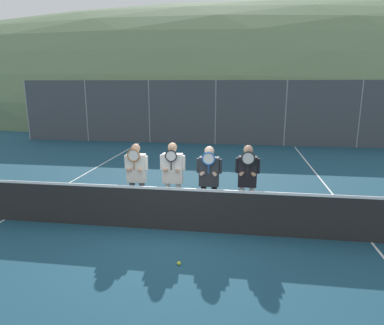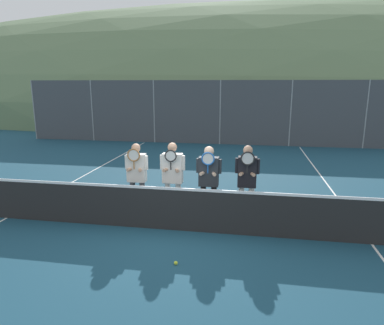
% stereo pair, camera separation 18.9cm
% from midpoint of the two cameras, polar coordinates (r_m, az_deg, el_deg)
% --- Properties ---
extents(ground_plane, '(120.00, 120.00, 0.00)m').
position_cam_midpoint_polar(ground_plane, '(7.77, -2.47, -11.17)').
color(ground_plane, navy).
extents(hill_distant, '(141.50, 78.61, 27.51)m').
position_cam_midpoint_polar(hill_distant, '(59.73, 8.41, 9.83)').
color(hill_distant, '#5B7551').
rests_on(hill_distant, ground_plane).
extents(clubhouse_building, '(17.99, 5.50, 3.64)m').
position_cam_midpoint_polar(clubhouse_building, '(26.53, 2.37, 10.11)').
color(clubhouse_building, beige).
rests_on(clubhouse_building, ground_plane).
extents(fence_back, '(21.74, 0.06, 3.36)m').
position_cam_midpoint_polar(fence_back, '(18.32, 5.00, 8.27)').
color(fence_back, gray).
rests_on(fence_back, ground_plane).
extents(tennis_net, '(11.13, 0.09, 1.09)m').
position_cam_midpoint_polar(tennis_net, '(7.58, -2.51, -7.65)').
color(tennis_net, gray).
rests_on(tennis_net, ground_plane).
extents(court_line_left_sideline, '(0.05, 16.00, 0.01)m').
position_cam_midpoint_polar(court_line_left_sideline, '(11.86, -19.22, -3.28)').
color(court_line_left_sideline, white).
rests_on(court_line_left_sideline, ground_plane).
extents(court_line_right_sideline, '(0.05, 16.00, 0.01)m').
position_cam_midpoint_polar(court_line_right_sideline, '(10.74, 23.46, -5.31)').
color(court_line_right_sideline, white).
rests_on(court_line_right_sideline, ground_plane).
extents(player_leftmost, '(0.58, 0.34, 1.80)m').
position_cam_midpoint_polar(player_leftmost, '(8.36, -8.57, -1.76)').
color(player_leftmost, '#56565B').
rests_on(player_leftmost, ground_plane).
extents(player_center_left, '(0.60, 0.34, 1.85)m').
position_cam_midpoint_polar(player_center_left, '(8.09, -2.59, -1.91)').
color(player_center_left, white).
rests_on(player_center_left, ground_plane).
extents(player_center_right, '(0.59, 0.34, 1.79)m').
position_cam_midpoint_polar(player_center_right, '(7.94, 3.48, -2.40)').
color(player_center_right, black).
rests_on(player_center_right, ground_plane).
extents(player_rightmost, '(0.55, 0.34, 1.84)m').
position_cam_midpoint_polar(player_rightmost, '(7.89, 9.82, -2.58)').
color(player_rightmost, white).
rests_on(player_rightmost, ground_plane).
extents(car_far_left, '(4.75, 1.98, 1.89)m').
position_cam_midpoint_polar(car_far_left, '(22.73, -12.94, 7.07)').
color(car_far_left, silver).
rests_on(car_far_left, ground_plane).
extents(car_left_of_center, '(4.57, 1.97, 1.80)m').
position_cam_midpoint_polar(car_left_of_center, '(21.36, 1.03, 6.93)').
color(car_left_of_center, '#285638').
rests_on(car_left_of_center, ground_plane).
extents(car_center, '(4.06, 1.93, 1.71)m').
position_cam_midpoint_polar(car_center, '(21.08, 15.03, 6.29)').
color(car_center, maroon).
rests_on(car_center, ground_plane).
extents(tennis_ball_on_court, '(0.07, 0.07, 0.07)m').
position_cam_midpoint_polar(tennis_ball_on_court, '(6.41, -1.84, -16.39)').
color(tennis_ball_on_court, '#CCDB33').
rests_on(tennis_ball_on_court, ground_plane).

